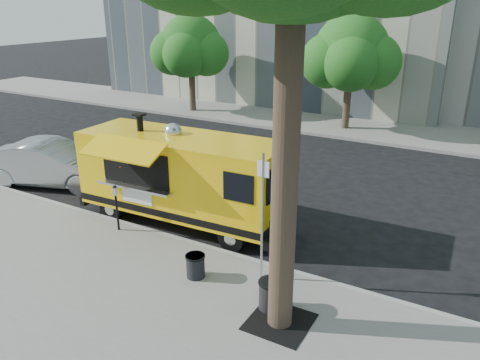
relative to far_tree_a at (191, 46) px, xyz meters
The scene contains 13 objects.
ground 16.30m from the far_tree_a, 50.89° to the right, with size 120.00×120.00×0.00m, color black.
sidewalk 19.48m from the far_tree_a, 58.47° to the right, with size 60.00×6.00×0.15m, color gray.
curb 16.99m from the far_tree_a, 52.92° to the right, with size 60.00×0.14×0.16m, color #999993.
far_sidewalk 10.73m from the far_tree_a, ahead, with size 60.00×5.00×0.15m, color gray.
tree_well 20.00m from the far_tree_a, 50.16° to the right, with size 1.20×1.20×0.02m, color black.
far_tree_a is the anchor object (origin of this frame).
far_tree_b 9.01m from the far_tree_a, ahead, with size 3.60×3.60×5.50m.
sign_post 18.14m from the far_tree_a, 50.17° to the right, with size 0.28×0.06×3.00m.
parking_meter 15.59m from the far_tree_a, 62.85° to the right, with size 0.11×0.11×1.33m.
food_truck 14.76m from the far_tree_a, 56.35° to the right, with size 6.36×3.08×3.08m.
sedan 12.50m from the far_tree_a, 78.88° to the right, with size 1.67×4.78×1.58m, color #9DA0A4.
trash_bin_left 19.47m from the far_tree_a, 50.36° to the right, with size 0.53×0.53×0.64m.
trash_bin_right 18.09m from the far_tree_a, 54.94° to the right, with size 0.46×0.46×0.55m.
Camera 1 is at (5.68, -9.84, 6.10)m, focal length 35.00 mm.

